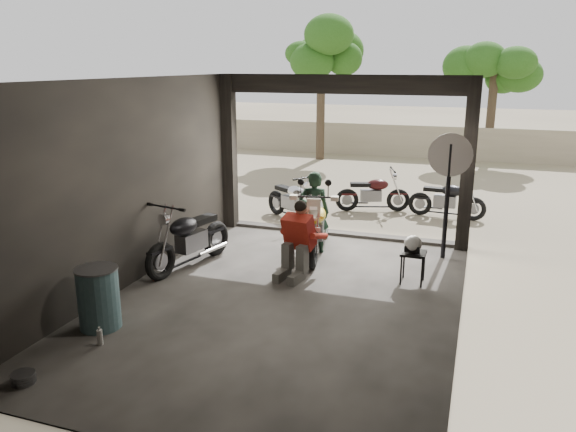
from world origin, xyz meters
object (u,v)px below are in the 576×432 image
Objects in this scene: rider at (314,212)px; oil_drum at (99,299)px; left_bike at (189,234)px; outside_bike_c at (447,196)px; outside_bike_b at (373,190)px; stool at (413,257)px; outside_bike_a at (293,197)px; mechanic at (295,242)px; sign_post at (449,176)px; helmet at (413,244)px; main_bike at (317,222)px.

rider reaches higher than oil_drum.
left_bike is 6.17m from outside_bike_c.
stool is (1.46, -4.29, -0.06)m from outside_bike_b.
mechanic is (1.14, -3.29, 0.08)m from outside_bike_a.
rider is (-0.47, -3.33, 0.25)m from outside_bike_b.
stool is 0.24× the size of sign_post.
helmet is at bearing -179.14° from outside_bike_b.
outside_bike_c reaches higher than helmet.
outside_bike_a is 5.33× the size of helmet.
oil_drum is at bearing -151.56° from helmet.
outside_bike_c is at bearing -33.56° from outside_bike_a.
main_bike is 2.00m from helmet.
stool is (1.83, -0.85, -0.17)m from main_bike.
outside_bike_a is 0.70× the size of sign_post.
main_bike is 1.26× the size of outside_bike_c.
left_bike is 1.13× the size of outside_bike_a.
mechanic is (-2.08, -4.63, 0.11)m from outside_bike_c.
mechanic is 2.30× the size of stool.
outside_bike_b is at bearing 94.26° from mechanic.
helmet is at bearing 38.51° from oil_drum.
outside_bike_b is 1.01× the size of outside_bike_c.
outside_bike_b is 1.69m from outside_bike_c.
helmet is 4.72m from oil_drum.
main_bike is at bearing -117.10° from outside_bike_a.
oil_drum is 6.04m from sign_post.
mechanic reaches higher than stool.
outside_bike_c is (3.22, 1.34, -0.03)m from outside_bike_a.
main_bike reaches higher than helmet.
outside_bike_c is 5.08m from mechanic.
mechanic is 4.12× the size of helmet.
sign_post is at bearing 74.73° from stool.
outside_bike_a is 2.97× the size of stool.
outside_bike_a reaches higher than oil_drum.
main_bike is 2.38m from outside_bike_a.
outside_bike_a is at bearing 167.06° from sign_post.
left_bike reaches higher than oil_drum.
left_bike is at bearing -167.48° from mechanic.
main_bike is 2.30m from left_bike.
sign_post is at bearing -80.86° from outside_bike_a.
oil_drum is at bearing -153.22° from outside_bike_a.
outside_bike_c is 0.66× the size of sign_post.
outside_bike_c is at bearing 76.55° from helmet.
main_bike is 0.84× the size of sign_post.
rider is (1.78, 1.45, 0.16)m from left_bike.
sign_post is (3.36, -1.54, 0.98)m from outside_bike_a.
outside_bike_c is at bearing 86.86° from stool.
outside_bike_c is 1.79× the size of oil_drum.
main_bike is 1.20× the size of outside_bike_a.
rider is at bearing -117.72° from outside_bike_a.
helmet is at bearing 20.49° from mechanic.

